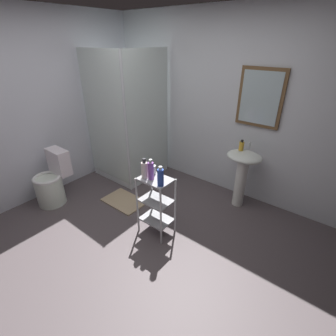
# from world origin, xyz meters

# --- Properties ---
(ground_plane) EXTENTS (4.20, 4.20, 0.02)m
(ground_plane) POSITION_xyz_m (0.00, 0.00, -0.01)
(ground_plane) COLOR #53494C
(wall_back) EXTENTS (4.20, 0.14, 2.50)m
(wall_back) POSITION_xyz_m (0.01, 1.85, 1.25)
(wall_back) COLOR silver
(wall_back) RESTS_ON ground_plane
(wall_left) EXTENTS (0.10, 4.20, 2.50)m
(wall_left) POSITION_xyz_m (-1.85, 0.00, 1.25)
(wall_left) COLOR silver
(wall_left) RESTS_ON ground_plane
(shower_stall) EXTENTS (0.92, 0.92, 2.00)m
(shower_stall) POSITION_xyz_m (-1.20, 1.18, 0.46)
(shower_stall) COLOR white
(shower_stall) RESTS_ON ground_plane
(pedestal_sink) EXTENTS (0.46, 0.37, 0.81)m
(pedestal_sink) POSITION_xyz_m (0.61, 1.52, 0.58)
(pedestal_sink) COLOR white
(pedestal_sink) RESTS_ON ground_plane
(sink_faucet) EXTENTS (0.03, 0.03, 0.10)m
(sink_faucet) POSITION_xyz_m (0.61, 1.64, 0.86)
(sink_faucet) COLOR silver
(sink_faucet) RESTS_ON pedestal_sink
(toilet) EXTENTS (0.37, 0.49, 0.76)m
(toilet) POSITION_xyz_m (-1.48, -0.06, 0.31)
(toilet) COLOR white
(toilet) RESTS_ON ground_plane
(storage_cart) EXTENTS (0.38, 0.28, 0.74)m
(storage_cart) POSITION_xyz_m (0.08, 0.38, 0.44)
(storage_cart) COLOR silver
(storage_cart) RESTS_ON ground_plane
(hand_soap_bottle) EXTENTS (0.06, 0.06, 0.14)m
(hand_soap_bottle) POSITION_xyz_m (0.54, 1.54, 0.87)
(hand_soap_bottle) COLOR gold
(hand_soap_bottle) RESTS_ON pedestal_sink
(shampoo_bottle_blue) EXTENTS (0.07, 0.07, 0.22)m
(shampoo_bottle_blue) POSITION_xyz_m (0.21, 0.31, 0.84)
(shampoo_bottle_blue) COLOR #2C4DB7
(shampoo_bottle_blue) RESTS_ON storage_cart
(conditioner_bottle_purple) EXTENTS (0.06, 0.06, 0.24)m
(conditioner_bottle_purple) POSITION_xyz_m (0.04, 0.34, 0.85)
(conditioner_bottle_purple) COLOR purple
(conditioner_bottle_purple) RESTS_ON storage_cart
(lotion_bottle_white) EXTENTS (0.07, 0.07, 0.23)m
(lotion_bottle_white) POSITION_xyz_m (-0.04, 0.33, 0.84)
(lotion_bottle_white) COLOR white
(lotion_bottle_white) RESTS_ON storage_cart
(rinse_cup) EXTENTS (0.07, 0.07, 0.10)m
(rinse_cup) POSITION_xyz_m (-0.02, 0.45, 0.79)
(rinse_cup) COLOR silver
(rinse_cup) RESTS_ON storage_cart
(bath_mat) EXTENTS (0.60, 0.40, 0.02)m
(bath_mat) POSITION_xyz_m (-0.70, 0.55, 0.01)
(bath_mat) COLOR tan
(bath_mat) RESTS_ON ground_plane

